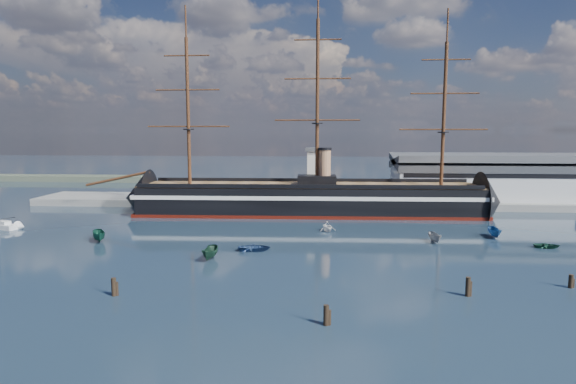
{
  "coord_description": "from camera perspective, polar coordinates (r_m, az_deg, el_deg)",
  "views": [
    {
      "loc": [
        6.23,
        -65.71,
        22.0
      ],
      "look_at": [
        -1.66,
        35.0,
        9.0
      ],
      "focal_mm": 30.0,
      "sensor_mm": 36.0,
      "label": 1
    }
  ],
  "objects": [
    {
      "name": "ground",
      "position": [
        108.15,
        1.09,
        -4.41
      ],
      "size": [
        600.0,
        600.0,
        0.0
      ],
      "primitive_type": "plane",
      "color": "#1D2E3F",
      "rests_on": "ground"
    },
    {
      "name": "quay",
      "position": [
        143.46,
        5.93,
        -1.53
      ],
      "size": [
        180.0,
        18.0,
        2.0
      ],
      "primitive_type": "cube",
      "color": "slate",
      "rests_on": "ground"
    },
    {
      "name": "warehouse",
      "position": [
        155.27,
        23.94,
        1.52
      ],
      "size": [
        63.0,
        21.0,
        11.6
      ],
      "color": "#B7BABC",
      "rests_on": "ground"
    },
    {
      "name": "quay_tower",
      "position": [
        139.29,
        3.14,
        2.28
      ],
      "size": [
        5.0,
        5.0,
        15.0
      ],
      "color": "silver",
      "rests_on": "ground"
    },
    {
      "name": "warship",
      "position": [
        127.13,
        1.73,
        -0.79
      ],
      "size": [
        113.13,
        19.06,
        53.94
      ],
      "rotation": [
        0.0,
        0.0,
        0.03
      ],
      "color": "black",
      "rests_on": "ground"
    },
    {
      "name": "sailboat",
      "position": [
        126.0,
        -30.84,
        -3.39
      ],
      "size": [
        8.51,
        4.89,
        13.07
      ],
      "rotation": [
        0.0,
        0.0,
        -0.33
      ],
      "color": "silver",
      "rests_on": "ground"
    },
    {
      "name": "motorboat_a",
      "position": [
        103.12,
        -21.45,
        -5.5
      ],
      "size": [
        7.36,
        5.68,
        2.8
      ],
      "primitive_type": "imported",
      "rotation": [
        0.0,
        0.0,
        0.51
      ],
      "color": "#144836",
      "rests_on": "ground"
    },
    {
      "name": "motorboat_b",
      "position": [
        89.17,
        -4.0,
        -6.97
      ],
      "size": [
        1.81,
        3.82,
        1.73
      ],
      "primitive_type": "imported",
      "rotation": [
        0.0,
        0.0,
        1.66
      ],
      "color": "navy",
      "rests_on": "ground"
    },
    {
      "name": "motorboat_c",
      "position": [
        99.87,
        17.01,
        -5.72
      ],
      "size": [
        5.99,
        2.81,
        2.31
      ],
      "primitive_type": "imported",
      "rotation": [
        0.0,
        0.0,
        0.12
      ],
      "color": "gray",
      "rests_on": "ground"
    },
    {
      "name": "motorboat_d",
      "position": [
        106.1,
        4.69,
        -4.66
      ],
      "size": [
        7.31,
        5.23,
        2.46
      ],
      "primitive_type": "imported",
      "rotation": [
        0.0,
        0.0,
        0.39
      ],
      "color": "white",
      "rests_on": "ground"
    },
    {
      "name": "motorboat_e",
      "position": [
        103.33,
        28.35,
        -5.85
      ],
      "size": [
        1.42,
        2.96,
        1.33
      ],
      "primitive_type": "imported",
      "rotation": [
        0.0,
        0.0,
        1.47
      ],
      "color": "#123A2A",
      "rests_on": "ground"
    },
    {
      "name": "motorboat_f",
      "position": [
        108.49,
        23.26,
        -4.97
      ],
      "size": [
        6.52,
        2.58,
        2.58
      ],
      "primitive_type": "imported",
      "rotation": [
        0.0,
        0.0,
        -0.03
      ],
      "color": "navy",
      "rests_on": "ground"
    },
    {
      "name": "motorboat_g",
      "position": [
        84.27,
        -9.18,
        -7.9
      ],
      "size": [
        6.79,
        2.77,
        2.67
      ],
      "primitive_type": "imported",
      "rotation": [
        0.0,
        0.0,
        -0.05
      ],
      "color": "#163626",
      "rests_on": "ground"
    },
    {
      "name": "piling_near_left",
      "position": [
        69.79,
        -19.9,
        -11.49
      ],
      "size": [
        0.64,
        0.64,
        3.18
      ],
      "primitive_type": "cylinder",
      "color": "black",
      "rests_on": "ground"
    },
    {
      "name": "piling_near_mid",
      "position": [
        56.85,
        4.53,
        -15.46
      ],
      "size": [
        0.64,
        0.64,
        3.07
      ],
      "primitive_type": "cylinder",
      "color": "black",
      "rests_on": "ground"
    },
    {
      "name": "piling_near_right",
      "position": [
        69.84,
        20.5,
        -11.5
      ],
      "size": [
        0.64,
        0.64,
        3.34
      ],
      "primitive_type": "cylinder",
      "color": "black",
      "rests_on": "ground"
    },
    {
      "name": "piling_far_right",
      "position": [
        79.54,
        30.47,
        -9.76
      ],
      "size": [
        0.64,
        0.64,
        2.61
      ],
      "primitive_type": "cylinder",
      "color": "black",
      "rests_on": "ground"
    }
  ]
}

